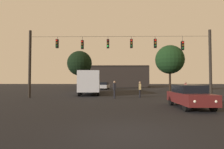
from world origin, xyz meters
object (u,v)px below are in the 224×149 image
at_px(pedestrian_crossing_right, 114,88).
at_px(tree_behind_building, 80,63).
at_px(city_bus, 91,80).
at_px(car_near_right, 189,96).
at_px(car_far_left, 104,86).
at_px(tree_left_silhouette, 170,60).
at_px(pedestrian_crossing_center, 186,88).
at_px(pedestrian_crossing_left, 140,88).

distance_m(pedestrian_crossing_right, tree_behind_building, 21.37).
relative_size(city_bus, car_near_right, 2.57).
height_order(car_far_left, pedestrian_crossing_right, pedestrian_crossing_right).
bearing_deg(car_near_right, tree_left_silhouette, 76.66).
bearing_deg(car_near_right, tree_behind_building, 115.33).
height_order(car_far_left, pedestrian_crossing_center, pedestrian_crossing_center).
xyz_separation_m(city_bus, car_far_left, (1.13, 12.86, -1.07)).
xyz_separation_m(car_near_right, pedestrian_crossing_center, (2.88, 8.23, 0.17)).
relative_size(car_far_left, tree_left_silhouette, 0.54).
height_order(pedestrian_crossing_right, tree_left_silhouette, tree_left_silhouette).
bearing_deg(city_bus, tree_behind_building, 107.81).
xyz_separation_m(car_far_left, pedestrian_crossing_right, (2.27, -20.01, 0.22)).
distance_m(pedestrian_crossing_center, tree_behind_building, 23.94).
height_order(car_far_left, tree_behind_building, tree_behind_building).
height_order(car_far_left, tree_left_silhouette, tree_left_silhouette).
xyz_separation_m(city_bus, tree_left_silhouette, (13.51, 7.90, 3.85)).
bearing_deg(pedestrian_crossing_center, pedestrian_crossing_left, -171.58).
bearing_deg(car_near_right, pedestrian_crossing_right, 127.15).
relative_size(pedestrian_crossing_left, tree_left_silhouette, 0.21).
xyz_separation_m(car_near_right, car_far_left, (-7.25, 26.59, 0.00)).
height_order(pedestrian_crossing_center, tree_left_silhouette, tree_left_silhouette).
bearing_deg(tree_left_silhouette, car_far_left, 158.16).
bearing_deg(pedestrian_crossing_left, car_far_left, 104.62).
xyz_separation_m(car_near_right, pedestrian_crossing_left, (-2.26, 7.47, 0.19)).
height_order(tree_left_silhouette, tree_behind_building, tree_left_silhouette).
height_order(city_bus, tree_left_silhouette, tree_left_silhouette).
bearing_deg(city_bus, car_near_right, -58.59).
relative_size(car_far_left, pedestrian_crossing_right, 2.51).
distance_m(pedestrian_crossing_right, tree_left_silhouette, 18.73).
xyz_separation_m(car_far_left, tree_behind_building, (-5.11, -0.46, 4.68)).
xyz_separation_m(pedestrian_crossing_center, tree_left_silhouette, (2.25, 13.40, 4.75)).
relative_size(tree_left_silhouette, tree_behind_building, 1.03).
bearing_deg(pedestrian_crossing_left, pedestrian_crossing_center, 8.42).
xyz_separation_m(car_far_left, tree_left_silhouette, (12.38, -4.96, 4.92)).
relative_size(car_near_right, car_far_left, 0.97).
bearing_deg(car_near_right, city_bus, 121.41).
bearing_deg(tree_behind_building, pedestrian_crossing_center, -49.57).
bearing_deg(car_far_left, pedestrian_crossing_center, -61.11).
height_order(city_bus, car_far_left, city_bus).
bearing_deg(car_far_left, tree_left_silhouette, -21.84).
bearing_deg(pedestrian_crossing_center, tree_left_silhouette, 80.47).
relative_size(city_bus, car_far_left, 2.49).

